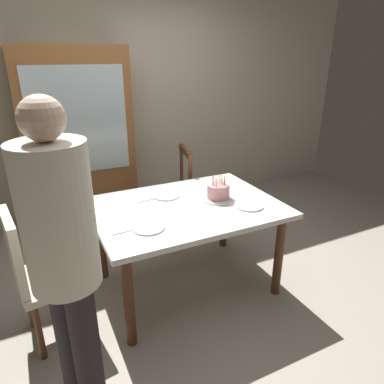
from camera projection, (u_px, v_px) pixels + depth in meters
ground at (187, 284)px, 2.92m from camera, size 6.40×6.40×0.00m
back_wall at (118, 102)px, 3.97m from camera, size 6.40×0.10×2.60m
dining_table at (186, 216)px, 2.68m from camera, size 1.41×1.03×0.73m
birthday_cake at (218, 192)px, 2.74m from camera, size 0.28×0.28×0.19m
plate_near_celebrant at (148, 227)px, 2.29m from camera, size 0.22×0.22×0.01m
plate_far_side at (166, 196)px, 2.81m from camera, size 0.22×0.22×0.01m
plate_near_guest at (249, 206)px, 2.62m from camera, size 0.22×0.22×0.01m
fork_near_celebrant at (124, 232)px, 2.24m from camera, size 0.18×0.02×0.01m
fork_far_side at (148, 200)px, 2.73m from camera, size 0.18×0.03×0.01m
chair_spindle_back at (170, 196)px, 3.52m from camera, size 0.51×0.51×0.95m
chair_upholstered at (38, 271)px, 2.18m from camera, size 0.50×0.50×0.95m
person_celebrant at (64, 256)px, 1.57m from camera, size 0.32×0.32×1.68m
china_cabinet at (79, 141)px, 3.64m from camera, size 1.10×0.45×1.90m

